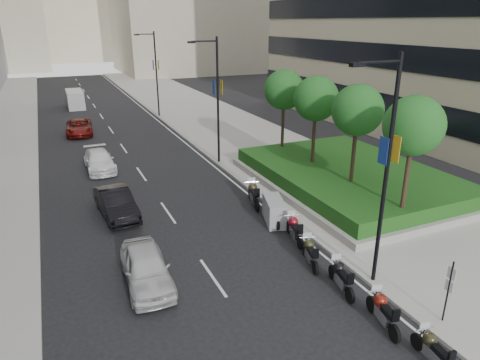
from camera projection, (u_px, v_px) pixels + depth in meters
ground at (294, 326)px, 14.85m from camera, size 160.00×160.00×0.00m
sidewalk_right at (219, 124)px, 43.92m from camera, size 10.00×100.00×0.15m
lane_edge at (168, 129)px, 41.91m from camera, size 0.12×100.00×0.01m
lane_centre at (114, 135)px, 39.92m from camera, size 0.12×100.00×0.01m
planter at (349, 182)px, 27.11m from camera, size 10.00×14.00×0.40m
hedge at (350, 174)px, 26.90m from camera, size 9.40×13.40×0.80m
tree_0 at (414, 126)px, 19.63m from camera, size 2.80×2.80×6.30m
tree_1 at (358, 111)px, 23.05m from camera, size 2.80×2.80×6.30m
tree_2 at (316, 99)px, 26.47m from camera, size 2.80×2.80×6.30m
tree_3 at (284, 90)px, 29.89m from camera, size 2.80×2.80×6.30m
lamp_post_0 at (384, 165)px, 15.52m from camera, size 2.34×0.45×9.00m
lamp_post_1 at (216, 95)px, 30.06m from camera, size 2.34×0.45×9.00m
lamp_post_2 at (155, 70)px, 45.45m from camera, size 2.34×0.45×9.00m
parking_sign at (449, 289)px, 14.47m from camera, size 0.06×0.32×2.50m
motorcycle_0 at (433, 350)px, 13.03m from camera, size 0.67×2.00×1.00m
motorcycle_1 at (383, 311)px, 14.72m from camera, size 0.79×2.17×1.09m
motorcycle_2 at (341, 277)px, 16.69m from camera, size 0.77×2.18×1.10m
motorcycle_3 at (310, 252)px, 18.47m from camera, size 0.85×2.09×1.07m
motorcycle_4 at (295, 229)px, 20.48m from camera, size 0.79×2.22×1.12m
motorcycle_5 at (274, 211)px, 22.31m from camera, size 1.45×2.31×1.30m
motorcycle_6 at (254, 194)px, 24.46m from camera, size 0.90×2.43×1.23m
car_a at (146, 268)px, 17.02m from camera, size 1.92×4.38×1.47m
car_b at (116, 203)px, 23.04m from camera, size 1.93×4.61×1.48m
car_c at (99, 161)px, 30.27m from camera, size 1.91×4.64×1.34m
car_d at (79, 127)px, 39.75m from camera, size 2.66×5.11×1.38m
delivery_van at (75, 100)px, 51.94m from camera, size 1.91×4.91×2.06m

